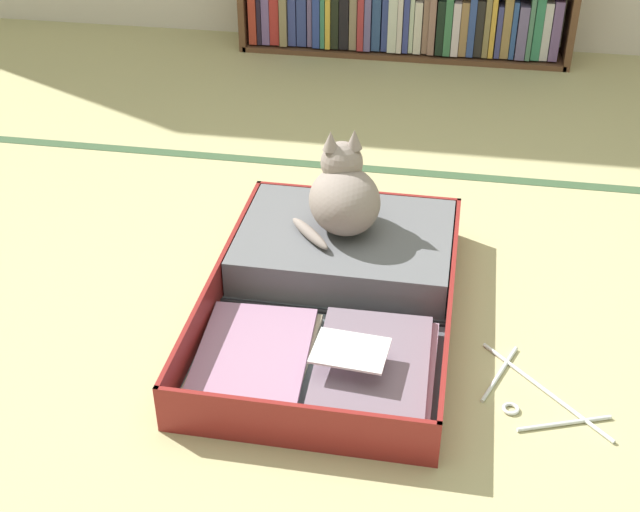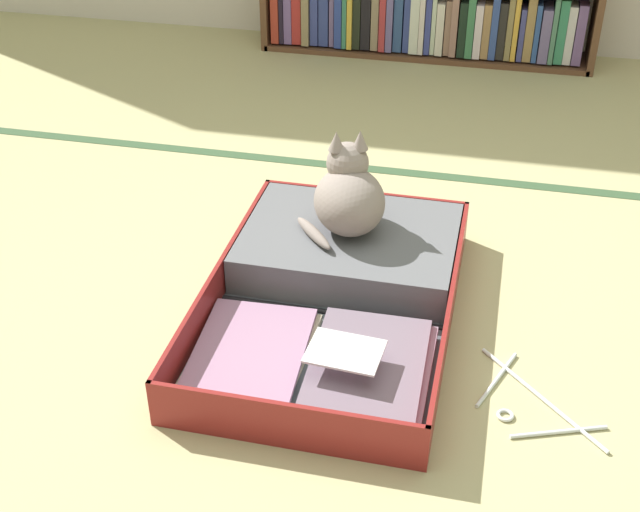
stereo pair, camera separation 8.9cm
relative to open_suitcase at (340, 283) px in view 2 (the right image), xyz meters
The scene contains 5 objects.
ground_plane 0.30m from the open_suitcase, 65.96° to the right, with size 10.00×10.00×0.00m, color tan.
tatami_border 0.79m from the open_suitcase, 81.13° to the left, with size 4.80×0.05×0.00m.
open_suitcase is the anchor object (origin of this frame).
black_cat 0.25m from the open_suitcase, 94.98° to the left, with size 0.29×0.30×0.28m.
clothes_hanger 0.61m from the open_suitcase, 31.35° to the right, with size 0.30×0.30×0.01m.
Camera 2 is at (0.24, -1.61, 1.41)m, focal length 47.92 mm.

